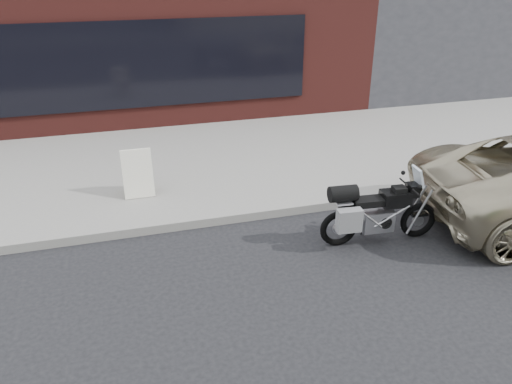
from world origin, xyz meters
TOP-DOWN VIEW (x-y plane):
  - near_sidewalk at (0.00, 7.00)m, footprint 44.00×6.00m
  - storefront at (-2.00, 13.98)m, footprint 14.00×10.07m
  - motorcycle at (1.87, 2.86)m, footprint 1.89×0.61m
  - sandwich_sign at (-1.45, 5.30)m, footprint 0.53×0.48m

SIDE VIEW (x-z plane):
  - near_sidewalk at x=0.00m, z-range 0.00..0.15m
  - motorcycle at x=1.87m, z-range -0.08..1.11m
  - sandwich_sign at x=-1.45m, z-range 0.15..0.98m
  - storefront at x=-2.00m, z-range 0.00..4.50m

